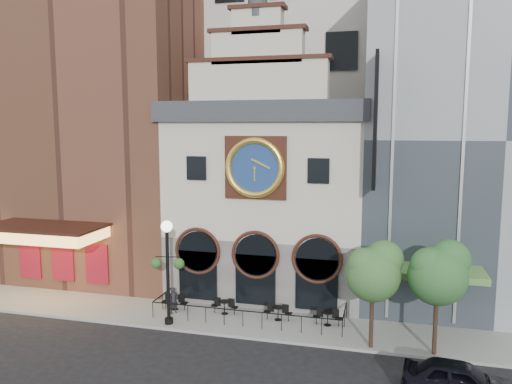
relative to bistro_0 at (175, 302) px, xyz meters
The scene contains 16 objects.
ground 5.34m from the bistro_0, 30.05° to the right, with size 120.00×120.00×0.00m, color black.
sidewalk 4.63m from the bistro_0, ahead, with size 44.00×5.00×0.15m, color gray.
clock_building 9.20m from the bistro_0, 48.36° to the left, with size 12.60×8.78×18.65m.
theater_building 16.36m from the bistro_0, 139.02° to the left, with size 14.00×15.60×25.00m.
retail_building 21.30m from the bistro_0, 22.63° to the left, with size 14.00×14.40×20.00m.
office_tower 26.41m from the bistro_0, 75.16° to the left, with size 20.00×16.00×40.00m, color beige.
cafe_railing 4.60m from the bistro_0, ahead, with size 10.60×2.60×0.90m, color black, non-canonical shape.
bistro_0 is the anchor object (origin of this frame).
bistro_1 3.06m from the bistro_0, ahead, with size 1.58×0.68×0.90m.
bistro_2 6.23m from the bistro_0, ahead, with size 1.58×0.68×0.90m.
bistro_3 9.00m from the bistro_0, ahead, with size 1.58×0.68×0.90m.
car_right 16.07m from the bistro_0, 21.44° to the right, with size 1.82×4.52×1.54m, color black.
pedestrian 0.67m from the bistro_0, 71.93° to the right, with size 0.56×0.37×1.53m, color black.
lamppost 3.74m from the bistro_0, 75.17° to the right, with size 1.82×0.82×5.74m.
tree_left 12.10m from the bistro_0, 11.04° to the right, with size 2.75×2.65×5.30m.
tree_right 14.94m from the bistro_0, ahead, with size 2.86×2.75×5.50m.
Camera 1 is at (7.15, -23.51, 10.88)m, focal length 35.00 mm.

